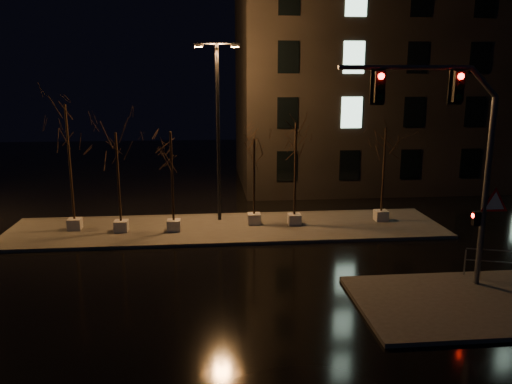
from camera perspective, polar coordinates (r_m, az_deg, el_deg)
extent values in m
plane|color=black|center=(19.95, -2.58, -9.36)|extent=(90.00, 90.00, 0.00)
cube|color=#413F3A|center=(25.58, -3.29, -4.15)|extent=(22.00, 5.00, 0.15)
cube|color=#413F3A|center=(18.70, 22.20, -11.66)|extent=(7.00, 5.00, 0.15)
cube|color=black|center=(39.39, 17.09, 12.20)|extent=(25.00, 12.00, 15.00)
cube|color=beige|center=(26.64, -20.00, -3.45)|extent=(0.65, 0.65, 0.55)
cylinder|color=black|center=(25.99, -20.51, 3.13)|extent=(0.11, 0.11, 5.65)
cube|color=beige|center=(25.59, -15.15, -3.76)|extent=(0.65, 0.65, 0.55)
cylinder|color=black|center=(25.02, -15.47, 1.62)|extent=(0.11, 0.11, 4.34)
cube|color=beige|center=(25.15, -9.37, -3.77)|extent=(0.65, 0.65, 0.55)
cylinder|color=black|center=(24.57, -9.58, 1.75)|extent=(0.11, 0.11, 4.38)
cube|color=beige|center=(25.97, -0.22, -3.07)|extent=(0.65, 0.65, 0.55)
cylinder|color=black|center=(25.45, -0.22, 1.79)|extent=(0.11, 0.11, 3.93)
cube|color=beige|center=(25.93, 4.40, -3.13)|extent=(0.65, 0.65, 0.55)
cylinder|color=black|center=(25.34, 4.50, 2.60)|extent=(0.11, 0.11, 4.71)
cube|color=beige|center=(27.40, 14.09, -2.61)|extent=(0.65, 0.65, 0.55)
cylinder|color=black|center=(26.87, 14.37, 2.45)|extent=(0.11, 0.11, 4.37)
cylinder|color=#5C5F64|center=(19.44, 24.73, -0.19)|extent=(0.20, 0.20, 6.78)
cylinder|color=#5C5F64|center=(17.63, 16.74, 13.47)|extent=(4.52, 0.19, 0.16)
cube|color=black|center=(18.38, 22.09, 11.09)|extent=(0.34, 0.25, 1.02)
cube|color=black|center=(17.33, 13.91, 11.59)|extent=(0.34, 0.25, 1.02)
cube|color=black|center=(19.53, 23.86, -2.80)|extent=(0.25, 0.21, 0.51)
cone|color=red|center=(19.64, 25.58, -1.17)|extent=(1.18, 0.04, 1.18)
sphere|color=#FF0C07|center=(19.03, 25.89, 11.80)|extent=(0.20, 0.20, 0.20)
cylinder|color=black|center=(26.01, -4.35, 6.53)|extent=(0.18, 0.18, 9.10)
cylinder|color=black|center=(25.91, -4.52, 16.58)|extent=(2.00, 0.16, 0.09)
cube|color=orange|center=(25.93, -6.61, 16.23)|extent=(0.46, 0.27, 0.18)
cube|color=orange|center=(25.91, -2.42, 16.31)|extent=(0.46, 0.27, 0.18)
cylinder|color=#5C5F64|center=(20.88, 22.77, -7.43)|extent=(0.06, 0.06, 1.02)
cylinder|color=#5C5F64|center=(20.98, 26.25, -6.03)|extent=(2.39, 0.79, 0.05)
cylinder|color=#5C5F64|center=(21.12, 26.13, -7.19)|extent=(2.39, 0.79, 0.05)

